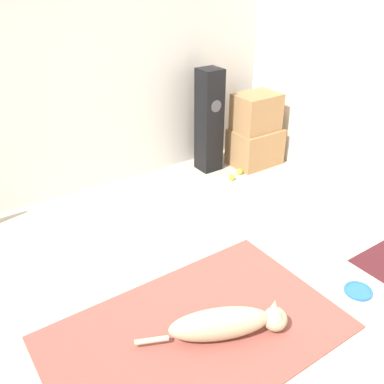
# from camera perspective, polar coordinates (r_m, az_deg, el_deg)

# --- Properties ---
(ground_plane) EXTENTS (12.00, 12.00, 0.00)m
(ground_plane) POSITION_cam_1_polar(r_m,az_deg,el_deg) (3.03, -3.81, -16.94)
(ground_plane) COLOR #BCB29E
(wall_back) EXTENTS (8.00, 0.06, 2.55)m
(wall_back) POSITION_cam_1_polar(r_m,az_deg,el_deg) (4.17, -20.05, 14.85)
(wall_back) COLOR silver
(wall_back) RESTS_ON ground_plane
(area_rug) EXTENTS (1.92, 1.21, 0.01)m
(area_rug) POSITION_cam_1_polar(r_m,az_deg,el_deg) (2.96, 0.57, -18.17)
(area_rug) COLOR #934C42
(area_rug) RESTS_ON ground_plane
(dog) EXTENTS (0.92, 0.47, 0.22)m
(dog) POSITION_cam_1_polar(r_m,az_deg,el_deg) (2.87, 4.68, -17.04)
(dog) COLOR beige
(dog) RESTS_ON area_rug
(frisbee) EXTENTS (0.20, 0.20, 0.03)m
(frisbee) POSITION_cam_1_polar(r_m,az_deg,el_deg) (3.46, 21.29, -12.18)
(frisbee) COLOR blue
(frisbee) RESTS_ON ground_plane
(cardboard_box_lower) EXTENTS (0.56, 0.42, 0.42)m
(cardboard_box_lower) POSITION_cam_1_polar(r_m,az_deg,el_deg) (5.10, 8.40, 6.01)
(cardboard_box_lower) COLOR #A87A4C
(cardboard_box_lower) RESTS_ON ground_plane
(cardboard_box_upper) EXTENTS (0.49, 0.37, 0.42)m
(cardboard_box_upper) POSITION_cam_1_polar(r_m,az_deg,el_deg) (4.95, 8.57, 10.47)
(cardboard_box_upper) COLOR #A87A4C
(cardboard_box_upper) RESTS_ON cardboard_box_lower
(floor_speaker) EXTENTS (0.24, 0.24, 1.15)m
(floor_speaker) POSITION_cam_1_polar(r_m,az_deg,el_deg) (4.79, 2.30, 9.42)
(floor_speaker) COLOR black
(floor_speaker) RESTS_ON ground_plane
(tennis_ball_by_boxes) EXTENTS (0.07, 0.07, 0.07)m
(tennis_ball_by_boxes) POSITION_cam_1_polar(r_m,az_deg,el_deg) (4.87, 6.38, 2.72)
(tennis_ball_by_boxes) COLOR #C6E033
(tennis_ball_by_boxes) RESTS_ON ground_plane
(tennis_ball_near_speaker) EXTENTS (0.07, 0.07, 0.07)m
(tennis_ball_near_speaker) POSITION_cam_1_polar(r_m,az_deg,el_deg) (4.74, 5.35, 1.97)
(tennis_ball_near_speaker) COLOR #C6E033
(tennis_ball_near_speaker) RESTS_ON ground_plane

